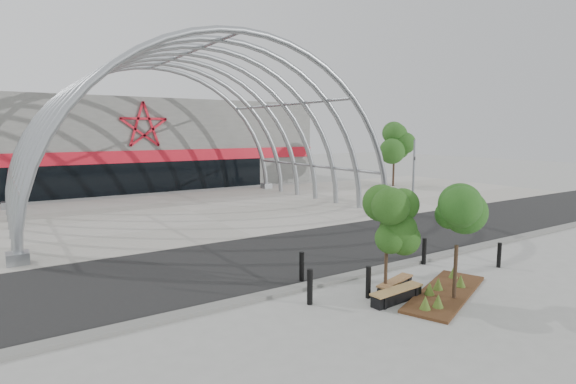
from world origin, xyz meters
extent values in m
plane|color=gray|center=(0.00, 0.00, 0.00)|extent=(140.00, 140.00, 0.00)
cube|color=black|center=(0.00, 3.50, 0.01)|extent=(140.00, 7.00, 0.02)
cube|color=#A7A397|center=(0.00, 15.50, 0.02)|extent=(60.00, 17.00, 0.04)
cube|color=#63625D|center=(0.00, -0.25, 0.06)|extent=(60.00, 0.50, 0.12)
cube|color=slate|center=(0.00, 33.50, 4.00)|extent=(34.00, 15.00, 8.00)
cube|color=black|center=(0.00, 26.05, 1.30)|extent=(22.00, 0.25, 2.60)
cube|color=red|center=(0.00, 26.05, 3.10)|extent=(34.00, 0.30, 1.00)
torus|color=#909599|center=(0.00, 8.00, 0.00)|extent=(20.36, 0.36, 20.36)
torus|color=#909599|center=(0.00, 10.50, 0.00)|extent=(20.36, 0.36, 20.36)
torus|color=#909599|center=(0.00, 13.00, 0.00)|extent=(20.36, 0.36, 20.36)
torus|color=#909599|center=(0.00, 15.50, 0.00)|extent=(20.36, 0.36, 20.36)
torus|color=#909599|center=(0.00, 18.00, 0.00)|extent=(20.36, 0.36, 20.36)
torus|color=#909599|center=(0.00, 20.50, 0.00)|extent=(20.36, 0.36, 20.36)
torus|color=#909599|center=(0.00, 23.00, 0.00)|extent=(20.36, 0.36, 20.36)
cylinder|color=#909599|center=(9.66, 15.50, 2.59)|extent=(0.20, 15.00, 0.20)
cylinder|color=#909599|center=(7.07, 15.50, 7.07)|extent=(0.20, 15.00, 0.20)
cylinder|color=#909599|center=(0.00, 15.50, 10.00)|extent=(0.20, 15.00, 0.20)
cylinder|color=#909599|center=(-7.07, 15.50, 7.07)|extent=(0.20, 15.00, 0.20)
cylinder|color=#909599|center=(-9.66, 15.50, 2.59)|extent=(0.20, 15.00, 0.20)
cube|color=#909599|center=(-10.00, 8.00, 0.25)|extent=(0.80, 0.80, 0.50)
cube|color=#909599|center=(-10.00, 23.00, 0.25)|extent=(0.80, 0.80, 0.50)
cube|color=#909599|center=(10.00, 8.00, 0.25)|extent=(0.80, 0.80, 0.50)
cube|color=#909599|center=(10.00, 23.00, 0.25)|extent=(0.80, 0.80, 0.50)
cube|color=#3E2313|center=(1.35, -3.19, 0.04)|extent=(4.78, 3.04, 0.09)
cone|color=#4E6B24|center=(0.11, -3.89, 0.29)|extent=(0.32, 0.32, 0.40)
cone|color=#4E6B24|center=(1.33, -2.91, 0.29)|extent=(0.32, 0.32, 0.40)
cone|color=#4E6B24|center=(2.19, -3.13, 0.29)|extent=(0.32, 0.32, 0.40)
cone|color=#4E6B24|center=(0.73, -3.06, 0.29)|extent=(0.32, 0.32, 0.40)
cone|color=#4E6B24|center=(2.75, -2.43, 0.29)|extent=(0.32, 0.32, 0.40)
cone|color=#4E6B24|center=(-0.32, -3.78, 0.29)|extent=(0.32, 0.32, 0.40)
cylinder|color=gray|center=(10.24, 6.11, 2.35)|extent=(0.13, 0.13, 4.71)
imported|color=black|center=(10.24, 6.11, 3.39)|extent=(0.30, 0.66, 0.13)
cylinder|color=#332417|center=(-0.28, -2.15, 0.87)|extent=(0.11, 0.11, 1.73)
ellipsoid|color=#1A3C0F|center=(-0.28, -2.15, 2.44)|extent=(1.49, 1.49, 1.89)
cylinder|color=black|center=(1.13, -3.67, 0.88)|extent=(0.12, 0.12, 1.76)
ellipsoid|color=#144010|center=(1.13, -3.67, 2.48)|extent=(1.46, 1.46, 1.92)
cube|color=black|center=(-0.42, -2.77, 0.16)|extent=(1.96, 0.49, 0.33)
cube|color=black|center=(-1.14, -2.81, 0.19)|extent=(0.14, 0.43, 0.39)
cube|color=black|center=(0.31, -2.72, 0.19)|extent=(0.14, 0.43, 0.39)
cube|color=olive|center=(-0.42, -2.77, 0.39)|extent=(2.01, 0.56, 0.06)
cube|color=black|center=(0.22, -2.09, 0.15)|extent=(1.78, 0.81, 0.30)
cube|color=black|center=(-0.42, -2.28, 0.18)|extent=(0.21, 0.40, 0.35)
cube|color=black|center=(0.85, -1.91, 0.18)|extent=(0.21, 0.40, 0.35)
cube|color=brown|center=(0.22, -2.09, 0.35)|extent=(1.84, 0.88, 0.05)
cylinder|color=black|center=(-2.77, -1.48, 0.55)|extent=(0.17, 0.17, 1.09)
cylinder|color=black|center=(-1.78, 0.38, 0.52)|extent=(0.17, 0.17, 1.05)
cylinder|color=black|center=(-0.93, -2.04, 0.51)|extent=(0.16, 0.16, 1.02)
cylinder|color=black|center=(3.40, -0.58, 0.52)|extent=(0.17, 0.17, 1.05)
cylinder|color=black|center=(5.49, -2.42, 0.48)|extent=(0.15, 0.15, 0.96)
cylinder|color=#302017|center=(21.00, 18.00, 1.51)|extent=(0.20, 0.20, 3.03)
ellipsoid|color=#1C4615|center=(21.00, 18.00, 4.26)|extent=(2.70, 2.70, 3.30)
camera|label=1|loc=(-10.40, -12.01, 5.20)|focal=28.00mm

